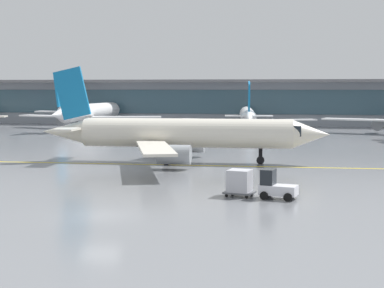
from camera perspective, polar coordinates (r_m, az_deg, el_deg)
name	(u,v)px	position (r m, az deg, el deg)	size (l,w,h in m)	color
ground_plane	(100,216)	(37.66, -8.76, -6.77)	(400.00, 400.00, 0.00)	slate
taxiway_centreline_stripe	(184,165)	(61.27, -0.80, -2.02)	(110.00, 0.36, 0.01)	yellow
terminal_concourse	(236,102)	(129.55, 4.21, 4.04)	(191.19, 11.00, 9.60)	#8C939E
gate_airplane_1	(90,112)	(118.25, -9.68, 2.99)	(29.41, 31.75, 10.51)	white
gate_airplane_2	(248,116)	(111.35, 5.30, 2.68)	(25.26, 27.28, 9.03)	white
taxiing_regional_jet	(183,134)	(62.98, -0.84, 0.97)	(30.63, 28.55, 10.17)	silver
baggage_tug	(275,186)	(43.10, 7.93, -4.01)	(2.85, 2.10, 2.10)	silver
cargo_dolly_lead	(240,182)	(43.80, 4.54, -3.61)	(2.41, 2.03, 1.94)	#595B60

